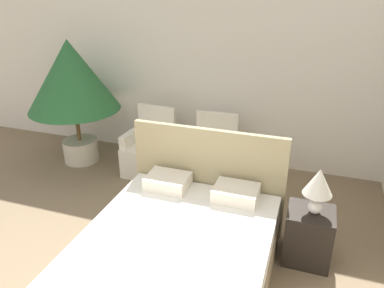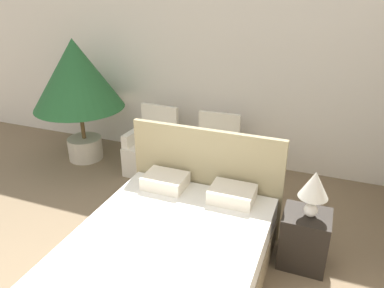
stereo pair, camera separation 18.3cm
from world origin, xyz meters
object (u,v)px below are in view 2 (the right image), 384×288
object	(u,v)px
armchair_near_window_right	(213,163)
table_lamp	(314,187)
nightstand	(304,239)
armchair_near_window_left	(152,152)
potted_palm	(76,78)
bed	(171,253)

from	to	relation	value
armchair_near_window_right	table_lamp	size ratio (longest dim) A/B	1.98
nightstand	table_lamp	world-z (taller)	table_lamp
armchair_near_window_right	nightstand	xyz separation A→B (m)	(1.33, -1.21, -0.00)
armchair_near_window_left	potted_palm	bearing A→B (deg)	-175.88
armchair_near_window_right	table_lamp	bearing A→B (deg)	-44.41
table_lamp	bed	bearing A→B (deg)	-149.96
armchair_near_window_left	table_lamp	distance (m)	2.66
bed	armchair_near_window_left	size ratio (longest dim) A/B	2.23
potted_palm	nightstand	bearing A→B (deg)	-19.29
bed	potted_palm	distance (m)	3.12
nightstand	armchair_near_window_left	bearing A→B (deg)	151.84
bed	armchair_near_window_left	distance (m)	2.21
armchair_near_window_right	potted_palm	bearing A→B (deg)	178.42
bed	potted_palm	world-z (taller)	potted_palm
nightstand	table_lamp	size ratio (longest dim) A/B	1.21
nightstand	table_lamp	bearing A→B (deg)	-38.41
armchair_near_window_left	nightstand	bearing A→B (deg)	-24.97
bed	nightstand	size ratio (longest dim) A/B	3.64
bed	table_lamp	bearing A→B (deg)	30.04
armchair_near_window_left	nightstand	world-z (taller)	armchair_near_window_left
bed	armchair_near_window_left	world-z (taller)	bed
bed	armchair_near_window_right	world-z (taller)	bed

